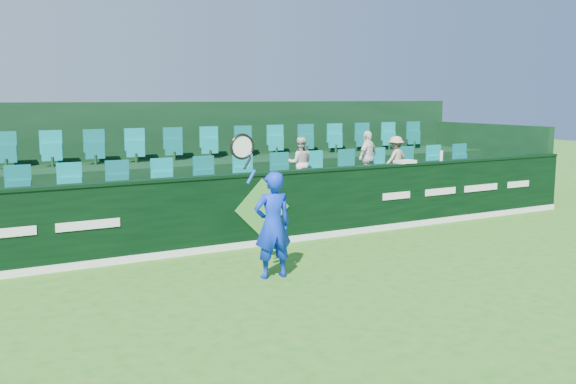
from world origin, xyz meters
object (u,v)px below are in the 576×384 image
spectator_left (300,163)px  spectator_middle (368,157)px  spectator_right (396,159)px  towel (405,162)px  tennis_player (272,224)px  drinks_bottle (441,156)px

spectator_left → spectator_middle: (1.74, 0.00, 0.04)m
spectator_left → spectator_right: 2.53m
spectator_middle → spectator_right: (0.79, 0.00, -0.07)m
spectator_right → towel: 1.30m
tennis_player → spectator_middle: 5.18m
spectator_left → spectator_middle: spectator_middle is taller
towel → drinks_bottle: size_ratio=1.87×
spectator_middle → towel: 1.13m
drinks_bottle → spectator_left: bearing=158.7°
tennis_player → drinks_bottle: (5.20, 2.02, 0.63)m
tennis_player → spectator_middle: size_ratio=1.94×
spectator_right → spectator_left: bearing=-12.7°
spectator_left → towel: 2.18m
spectator_middle → towel: size_ratio=2.81×
tennis_player → spectator_right: 5.81m
tennis_player → spectator_left: 3.95m
spectator_right → towel: (-0.66, -1.12, 0.07)m
towel → drinks_bottle: 1.00m
spectator_middle → spectator_right: size_ratio=1.14×
spectator_middle → spectator_left: bearing=-22.9°
spectator_right → spectator_middle: bearing=-12.7°
tennis_player → spectator_middle: (4.08, 3.14, 0.56)m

